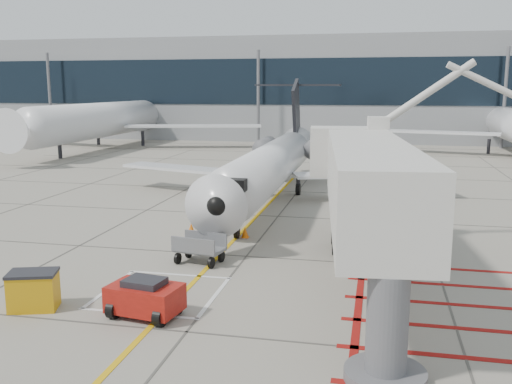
% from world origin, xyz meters
% --- Properties ---
extents(ground_plane, '(260.00, 260.00, 0.00)m').
position_xyz_m(ground_plane, '(0.00, 0.00, 0.00)').
color(ground_plane, gray).
rests_on(ground_plane, ground).
extents(regional_jet, '(23.70, 29.79, 7.76)m').
position_xyz_m(regional_jet, '(-1.20, 13.83, 3.88)').
color(regional_jet, silver).
rests_on(regional_jet, ground_plane).
extents(jet_bridge, '(10.28, 18.70, 7.17)m').
position_xyz_m(jet_bridge, '(5.20, 0.41, 3.58)').
color(jet_bridge, silver).
rests_on(jet_bridge, ground_plane).
extents(pushback_tug, '(2.46, 1.76, 1.32)m').
position_xyz_m(pushback_tug, '(-1.69, -3.10, 0.66)').
color(pushback_tug, '#A61810').
rests_on(pushback_tug, ground_plane).
extents(spill_bin, '(1.74, 1.41, 1.30)m').
position_xyz_m(spill_bin, '(-5.54, -3.32, 0.65)').
color(spill_bin, '#CC910B').
rests_on(spill_bin, ground_plane).
extents(baggage_cart, '(2.18, 1.59, 1.26)m').
position_xyz_m(baggage_cart, '(-1.71, 2.69, 0.63)').
color(baggage_cart, slate).
rests_on(baggage_cart, ground_plane).
extents(ground_power_unit, '(2.72, 1.87, 1.99)m').
position_xyz_m(ground_power_unit, '(5.84, 3.40, 0.99)').
color(ground_power_unit, silver).
rests_on(ground_power_unit, ground_plane).
extents(cone_nose, '(0.31, 0.31, 0.43)m').
position_xyz_m(cone_nose, '(-3.75, 7.66, 0.22)').
color(cone_nose, '#DB600B').
rests_on(cone_nose, ground_plane).
extents(cone_side, '(0.38, 0.38, 0.52)m').
position_xyz_m(cone_side, '(-0.78, 7.08, 0.26)').
color(cone_side, orange).
rests_on(cone_side, ground_plane).
extents(terminal_building, '(180.00, 28.00, 14.00)m').
position_xyz_m(terminal_building, '(10.00, 70.00, 7.00)').
color(terminal_building, gray).
rests_on(terminal_building, ground_plane).
extents(terminal_glass_band, '(180.00, 0.10, 6.00)m').
position_xyz_m(terminal_glass_band, '(10.00, 55.95, 8.00)').
color(terminal_glass_band, black).
rests_on(terminal_glass_band, ground_plane).
extents(bg_aircraft_b, '(36.64, 40.71, 12.21)m').
position_xyz_m(bg_aircraft_b, '(-26.71, 46.00, 6.11)').
color(bg_aircraft_b, silver).
rests_on(bg_aircraft_b, ground_plane).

